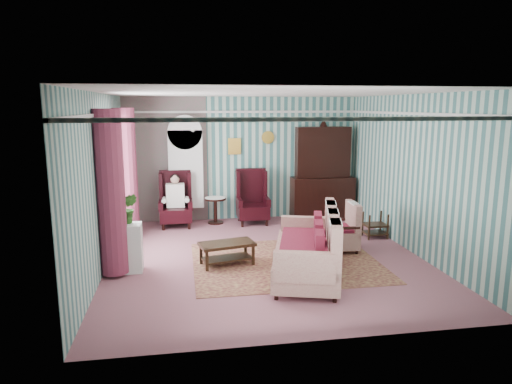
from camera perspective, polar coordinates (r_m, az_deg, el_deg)
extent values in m
plane|color=#905360|center=(8.29, 1.21, -8.21)|extent=(6.00, 6.00, 0.00)
cube|color=#3A6B6A|center=(10.87, -1.66, 4.18)|extent=(5.50, 0.02, 2.90)
cube|color=#3A6B6A|center=(5.08, 7.51, -3.51)|extent=(5.50, 0.02, 2.90)
cube|color=#3A6B6A|center=(7.91, -18.72, 1.14)|extent=(0.02, 6.00, 2.90)
cube|color=#3A6B6A|center=(8.86, 19.02, 2.10)|extent=(0.02, 6.00, 2.90)
cube|color=white|center=(7.84, 1.30, 12.26)|extent=(5.50, 6.00, 0.02)
cube|color=#8F4863|center=(10.77, -11.21, 3.92)|extent=(1.90, 0.01, 2.90)
cube|color=silver|center=(7.84, 1.29, 9.71)|extent=(5.50, 6.00, 0.05)
cube|color=white|center=(8.48, -17.93, 2.48)|extent=(0.04, 1.50, 1.90)
cylinder|color=brown|center=(7.46, -17.71, -0.13)|extent=(0.44, 0.44, 2.60)
cylinder|color=brown|center=(9.52, -15.94, 2.22)|extent=(0.44, 0.44, 2.60)
cube|color=#BF8A33|center=(10.79, -2.71, 5.73)|extent=(0.30, 0.03, 0.38)
cube|color=white|center=(10.66, -8.75, 2.14)|extent=(0.80, 0.28, 2.24)
cube|color=black|center=(11.05, 8.36, 2.77)|extent=(1.50, 0.56, 2.36)
cube|color=black|center=(10.37, -10.02, -0.92)|extent=(0.76, 0.80, 1.25)
cube|color=black|center=(10.49, -0.42, -0.62)|extent=(0.76, 0.80, 1.25)
cylinder|color=black|center=(10.61, -5.09, -2.33)|extent=(0.50, 0.50, 0.60)
cube|color=black|center=(9.76, 14.66, -3.98)|extent=(0.45, 0.38, 0.54)
cube|color=silver|center=(7.81, -16.06, -6.75)|extent=(0.55, 0.35, 0.80)
cube|color=#4E1A22|center=(8.07, 3.73, -8.72)|extent=(3.20, 2.60, 0.01)
cube|color=beige|center=(7.32, 6.28, -6.33)|extent=(1.63, 2.39, 1.10)
cube|color=beige|center=(8.70, 10.24, -4.34)|extent=(0.82, 0.80, 0.90)
cube|color=black|center=(7.89, -3.65, -7.71)|extent=(1.01, 0.66, 0.40)
imported|color=#1A551E|center=(7.53, -17.13, -2.68)|extent=(0.47, 0.45, 0.41)
imported|color=#1C5019|center=(7.70, -15.64, -1.99)|extent=(0.27, 0.22, 0.50)
imported|color=#21581B|center=(7.74, -17.13, -2.31)|extent=(0.30, 0.30, 0.41)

